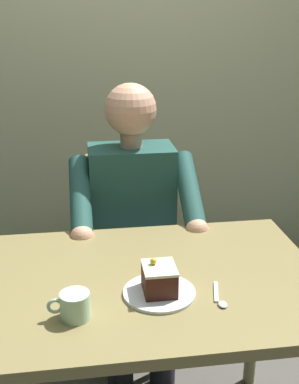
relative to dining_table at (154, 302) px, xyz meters
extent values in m
cube|color=#C1C294|center=(0.00, -1.51, 0.84)|extent=(6.40, 0.12, 3.00)
cube|color=olive|center=(0.00, 0.00, 0.07)|extent=(1.07, 0.77, 0.04)
cylinder|color=olive|center=(-0.47, -0.32, -0.29)|extent=(0.05, 0.05, 0.74)
cylinder|color=olive|center=(0.47, -0.32, -0.29)|extent=(0.05, 0.05, 0.74)
cube|color=olive|center=(0.00, -0.66, -0.21)|extent=(0.42, 0.42, 0.04)
cube|color=olive|center=(0.00, -0.85, 0.03)|extent=(0.38, 0.04, 0.45)
cylinder|color=olive|center=(-0.18, -0.48, -0.44)|extent=(0.04, 0.04, 0.45)
cylinder|color=olive|center=(0.18, -0.48, -0.44)|extent=(0.04, 0.04, 0.45)
cylinder|color=olive|center=(-0.18, -0.84, -0.44)|extent=(0.04, 0.04, 0.45)
cylinder|color=olive|center=(0.18, -0.84, -0.44)|extent=(0.04, 0.04, 0.45)
cube|color=#234E47|center=(0.00, -0.64, 0.07)|extent=(0.36, 0.22, 0.54)
sphere|color=#DDA17F|center=(0.00, -0.64, 0.50)|extent=(0.21, 0.21, 0.21)
cylinder|color=#DDA17F|center=(0.00, -0.64, 0.37)|extent=(0.09, 0.09, 0.06)
cylinder|color=#234E47|center=(-0.22, -0.50, 0.19)|extent=(0.08, 0.33, 0.26)
sphere|color=#DDA17F|center=(-0.22, -0.34, 0.09)|extent=(0.09, 0.09, 0.09)
cylinder|color=#234E47|center=(0.22, -0.50, 0.19)|extent=(0.08, 0.33, 0.26)
sphere|color=#DDA17F|center=(0.22, -0.34, 0.09)|extent=(0.09, 0.09, 0.09)
cylinder|color=#2A2834|center=(-0.09, -0.52, -0.21)|extent=(0.13, 0.38, 0.14)
cylinder|color=#2A2834|center=(0.09, -0.52, -0.21)|extent=(0.13, 0.38, 0.14)
cylinder|color=#2A2834|center=(-0.09, -0.34, -0.45)|extent=(0.11, 0.11, 0.43)
cylinder|color=#2A2834|center=(0.09, -0.34, -0.45)|extent=(0.11, 0.11, 0.43)
cylinder|color=white|center=(0.00, 0.10, 0.10)|extent=(0.22, 0.22, 0.01)
cube|color=#3F1A11|center=(0.00, 0.10, 0.14)|extent=(0.09, 0.11, 0.07)
cube|color=beige|center=(0.00, 0.10, 0.18)|extent=(0.10, 0.11, 0.01)
sphere|color=gold|center=(0.02, 0.08, 0.19)|extent=(0.02, 0.02, 0.02)
cylinder|color=#AFDBB9|center=(0.25, 0.18, 0.13)|extent=(0.08, 0.08, 0.08)
torus|color=#AFDBB9|center=(0.30, 0.18, 0.13)|extent=(0.05, 0.01, 0.05)
cylinder|color=black|center=(0.25, 0.18, 0.16)|extent=(0.07, 0.07, 0.01)
cube|color=silver|center=(-0.17, 0.12, 0.09)|extent=(0.04, 0.11, 0.01)
ellipsoid|color=silver|center=(-0.17, 0.19, 0.10)|extent=(0.03, 0.04, 0.01)
camera|label=1|loc=(0.21, 1.34, 0.89)|focal=45.92mm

